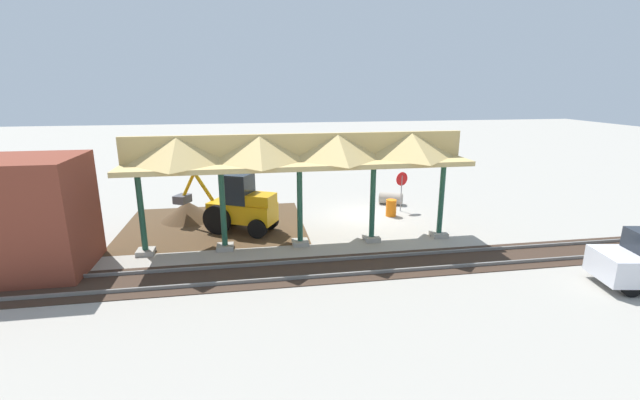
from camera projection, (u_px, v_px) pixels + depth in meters
The scene contains 10 objects.
ground_plane at pixel (366, 216), 23.03m from camera, with size 120.00×120.00×0.00m, color #9E998E.
dirt_work_zone at pixel (215, 225), 21.61m from camera, with size 8.87×7.00×0.01m, color #4C3823.
platform_canopy at pixel (299, 151), 17.86m from camera, with size 14.23×3.20×4.90m.
rail_tracks at pixel (410, 263), 16.91m from camera, with size 60.00×2.58×0.15m.
stop_sign at pixel (402, 183), 23.58m from camera, with size 0.73×0.27×2.22m.
backhoe at pixel (239, 206), 20.42m from camera, with size 5.13×3.43×2.82m.
dirt_mound at pixel (188, 219), 22.52m from camera, with size 5.53×5.53×1.96m, color #4C3823.
concrete_pipe at pixel (391, 198), 25.27m from camera, with size 1.52×1.23×0.70m.
brick_utility_building at pixel (36, 216), 15.76m from camera, with size 3.38×3.45×4.34m, color brown.
traffic_barrel at pixel (391, 208), 22.98m from camera, with size 0.56×0.56×0.90m, color orange.
Camera 1 is at (6.11, 21.29, 6.83)m, focal length 24.00 mm.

